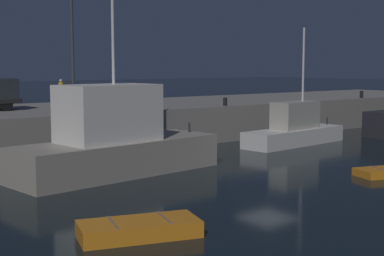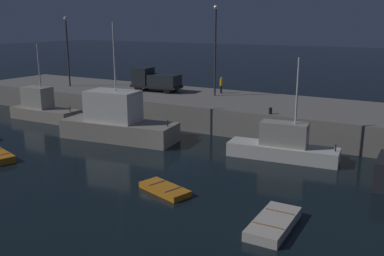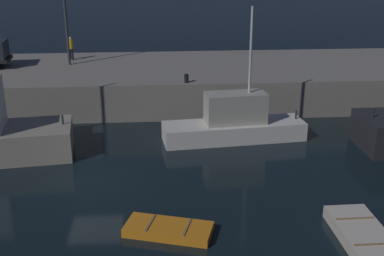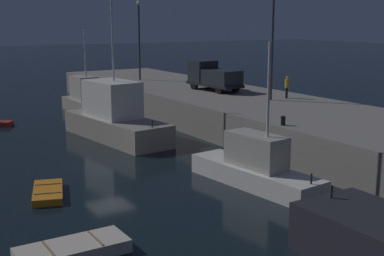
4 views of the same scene
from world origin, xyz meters
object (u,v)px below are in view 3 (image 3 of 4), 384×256
Objects in this scene: fishing_boat_white at (234,123)px; bollard_west at (186,78)px; dinghy_orange_near at (169,229)px; rowboat_blue_far at (364,237)px; dockworker at (71,47)px.

fishing_boat_white reaches higher than bollard_west.
dinghy_orange_near is 0.89× the size of rowboat_blue_far.
rowboat_blue_far is 2.31× the size of dockworker.
fishing_boat_white is at bearing 67.15° from dinghy_orange_near.
fishing_boat_white reaches higher than dinghy_orange_near.
dockworker is 11.37m from bollard_west.
fishing_boat_white is at bearing 105.90° from rowboat_blue_far.
dockworker reaches higher than bollard_west.
bollard_west is at bearing 121.73° from fishing_boat_white.
bollard_west is at bearing 83.26° from dinghy_orange_near.
dockworker is at bearing 132.73° from fishing_boat_white.
rowboat_blue_far is 16.15m from bollard_west.
dinghy_orange_near is (-4.11, -9.74, -0.82)m from fishing_boat_white.
fishing_boat_white is at bearing -47.27° from dockworker.
rowboat_blue_far is 26.78m from dockworker.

